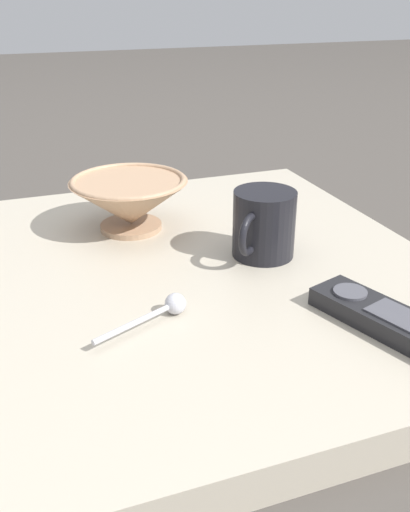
% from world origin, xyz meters
% --- Properties ---
extents(ground_plane, '(6.00, 6.00, 0.00)m').
position_xyz_m(ground_plane, '(0.00, 0.00, 0.00)').
color(ground_plane, '#47423D').
extents(table, '(0.67, 0.62, 0.04)m').
position_xyz_m(table, '(0.00, 0.00, 0.02)').
color(table, '#B7AD99').
rests_on(table, ground).
extents(cereal_bowl, '(0.17, 0.17, 0.08)m').
position_xyz_m(cereal_bowl, '(0.14, 0.04, 0.08)').
color(cereal_bowl, tan).
rests_on(cereal_bowl, table).
extents(coffee_mug, '(0.09, 0.10, 0.09)m').
position_xyz_m(coffee_mug, '(-0.00, -0.10, 0.08)').
color(coffee_mug, black).
rests_on(coffee_mug, table).
extents(teaspoon, '(0.06, 0.11, 0.02)m').
position_xyz_m(teaspoon, '(-0.11, 0.06, 0.05)').
color(teaspoon, silver).
rests_on(teaspoon, table).
extents(tv_remote_near, '(0.16, 0.10, 0.02)m').
position_xyz_m(tv_remote_near, '(-0.20, -0.14, 0.05)').
color(tv_remote_near, black).
rests_on(tv_remote_near, table).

